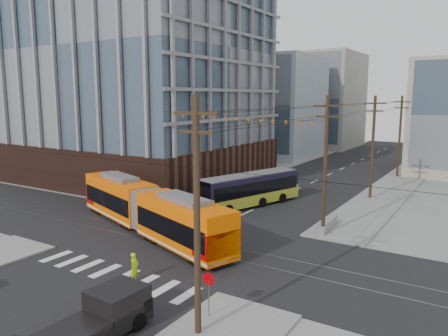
{
  "coord_description": "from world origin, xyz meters",
  "views": [
    {
      "loc": [
        19.39,
        -21.21,
        10.91
      ],
      "look_at": [
        0.75,
        8.7,
        5.11
      ],
      "focal_mm": 35.0,
      "sensor_mm": 36.0,
      "label": 1
    }
  ],
  "objects": [
    {
      "name": "parked_car_white",
      "position": [
        -5.84,
        20.84,
        0.73
      ],
      "size": [
        3.74,
        5.41,
        1.45
      ],
      "primitive_type": "imported",
      "rotation": [
        0.0,
        0.0,
        2.76
      ],
      "color": "#B6B0B0",
      "rests_on": "ground"
    },
    {
      "name": "stop_sign",
      "position": [
        8.09,
        -4.5,
        1.13
      ],
      "size": [
        0.69,
        0.69,
        2.26
      ],
      "primitive_type": null,
      "rotation": [
        0.0,
        0.0,
        -0.0
      ],
      "color": "#B30007",
      "rests_on": "ground"
    },
    {
      "name": "ground",
      "position": [
        0.0,
        0.0,
        0.0
      ],
      "size": [
        160.0,
        160.0,
        0.0
      ],
      "primitive_type": "plane",
      "color": "slate"
    },
    {
      "name": "utility_pole_near",
      "position": [
        8.5,
        -6.0,
        5.5
      ],
      "size": [
        0.3,
        0.3,
        11.0
      ],
      "primitive_type": "cylinder",
      "color": "black",
      "rests_on": "ground"
    },
    {
      "name": "office_building",
      "position": [
        -22.0,
        23.0,
        14.3
      ],
      "size": [
        30.0,
        25.0,
        28.6
      ],
      "primitive_type": "cube",
      "color": "#381E16",
      "rests_on": "ground"
    },
    {
      "name": "pedestrian",
      "position": [
        1.86,
        -3.15,
        0.88
      ],
      "size": [
        0.53,
        0.71,
        1.77
      ],
      "primitive_type": "imported",
      "rotation": [
        0.0,
        0.0,
        1.75
      ],
      "color": "#B4E50E",
      "rests_on": "ground"
    },
    {
      "name": "parked_car_silver",
      "position": [
        -5.0,
        13.08,
        0.72
      ],
      "size": [
        1.76,
        4.46,
        1.44
      ],
      "primitive_type": "imported",
      "rotation": [
        0.0,
        0.0,
        3.09
      ],
      "color": "#A6ACB1",
      "rests_on": "ground"
    },
    {
      "name": "pickup_truck",
      "position": [
        4.8,
        -9.09,
        0.99
      ],
      "size": [
        2.37,
        5.96,
        1.99
      ],
      "primitive_type": null,
      "rotation": [
        0.0,
        0.0,
        -0.05
      ],
      "color": "black",
      "rests_on": "ground"
    },
    {
      "name": "jersey_barrier",
      "position": [
        8.3,
        12.67,
        0.41
      ],
      "size": [
        1.24,
        4.19,
        0.83
      ],
      "primitive_type": "cube",
      "rotation": [
        0.0,
        0.0,
        0.08
      ],
      "color": "gray",
      "rests_on": "ground"
    },
    {
      "name": "streetcar",
      "position": [
        -3.81,
        4.51,
        1.91
      ],
      "size": [
        19.6,
        9.42,
        3.82
      ],
      "primitive_type": null,
      "rotation": [
        0.0,
        0.0,
        -0.35
      ],
      "color": "#FB5F00",
      "rests_on": "ground"
    },
    {
      "name": "bg_bldg_nw_near",
      "position": [
        -17.0,
        52.0,
        9.0
      ],
      "size": [
        18.0,
        16.0,
        18.0
      ],
      "primitive_type": "cube",
      "color": "#8C99A5",
      "rests_on": "ground"
    },
    {
      "name": "city_bus",
      "position": [
        -1.06,
        16.56,
        1.67
      ],
      "size": [
        6.05,
        12.03,
        3.35
      ],
      "primitive_type": null,
      "rotation": [
        0.0,
        0.0,
        -0.31
      ],
      "color": "black",
      "rests_on": "ground"
    },
    {
      "name": "bg_bldg_nw_far",
      "position": [
        -14.0,
        72.0,
        10.0
      ],
      "size": [
        16.0,
        18.0,
        20.0
      ],
      "primitive_type": "cube",
      "color": "gray",
      "rests_on": "ground"
    },
    {
      "name": "utility_pole_far",
      "position": [
        8.5,
        56.0,
        5.5
      ],
      "size": [
        0.3,
        0.3,
        11.0
      ],
      "primitive_type": "cylinder",
      "color": "black",
      "rests_on": "ground"
    },
    {
      "name": "parked_car_grey",
      "position": [
        -5.83,
        24.24,
        0.65
      ],
      "size": [
        3.2,
        5.06,
        1.3
      ],
      "primitive_type": "imported",
      "rotation": [
        0.0,
        0.0,
        3.38
      ],
      "color": "#606061",
      "rests_on": "ground"
    }
  ]
}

